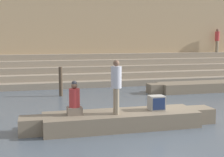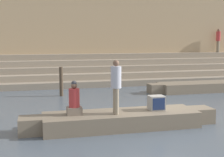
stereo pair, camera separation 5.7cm
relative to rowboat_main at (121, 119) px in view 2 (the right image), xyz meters
The scene contains 10 objects.
ground_plane 2.06m from the rowboat_main, 22.54° to the left, with size 120.00×120.00×0.00m, color #4C5660.
ghat_steps 10.25m from the rowboat_main, 79.38° to the left, with size 36.00×3.49×1.75m.
back_wall 12.51m from the rowboat_main, 81.02° to the left, with size 34.20×1.28×6.97m.
rowboat_main is the anchor object (origin of this frame).
person_standing 1.20m from the rowboat_main, 144.90° to the right, with size 0.32×0.32×1.63m.
person_rowing 1.58m from the rowboat_main, behind, with size 0.44×0.35×1.02m.
tv_set 1.26m from the rowboat_main, ahead, with size 0.48×0.41×0.46m.
moored_boat_shore 8.05m from the rowboat_main, 42.32° to the left, with size 5.99×1.34×0.48m.
mooring_post 6.02m from the rowboat_main, 103.06° to the left, with size 0.18×0.18×1.40m, color #473828.
person_on_steps 15.27m from the rowboat_main, 46.88° to the left, with size 0.31×0.31×1.68m.
Camera 2 is at (-4.43, -9.85, 2.75)m, focal length 50.00 mm.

